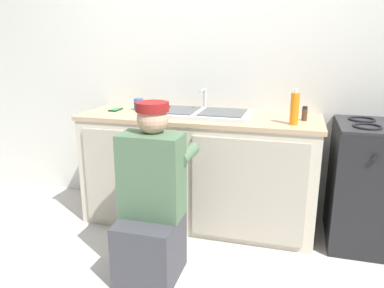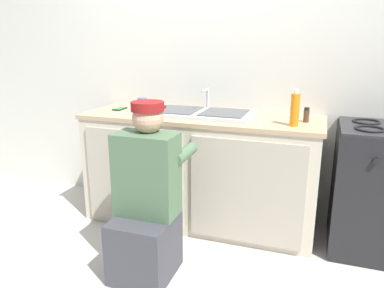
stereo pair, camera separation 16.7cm
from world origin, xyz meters
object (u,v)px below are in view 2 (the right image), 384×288
Objects in this scene: stove_range at (383,190)px; soap_bottle_orange at (295,109)px; sink_double_basin at (201,113)px; coffee_mug at (143,104)px; cell_phone at (120,109)px; plumber_person at (146,206)px; spice_bottle_pepper at (306,115)px.

soap_bottle_orange reaches higher than stove_range.
sink_double_basin reaches higher than coffee_mug.
sink_double_basin is 1.41m from stove_range.
sink_double_basin is 0.73m from cell_phone.
sink_double_basin is 0.73m from soap_bottle_orange.
soap_bottle_orange is at bearing -167.39° from stove_range.
plumber_person is 7.89× the size of cell_phone.
stove_range is 3.64× the size of soap_bottle_orange.
soap_bottle_orange is at bearing -6.46° from cell_phone.
plumber_person is at bearing -96.78° from sink_double_basin.
plumber_person reaches higher than spice_bottle_pepper.
sink_double_basin is at bearing 83.22° from plumber_person.
stove_range is 7.23× the size of coffee_mug.
cell_phone is (-2.06, 0.02, 0.45)m from stove_range.
coffee_mug is at bearing 176.96° from spice_bottle_pepper.
cell_phone is at bearing 173.54° from soap_bottle_orange.
plumber_person is at bearing -141.08° from soap_bottle_orange.
coffee_mug is (0.19, 0.06, 0.04)m from cell_phone.
coffee_mug is (-1.25, 0.23, -0.07)m from soap_bottle_orange.
soap_bottle_orange is 1.98× the size of coffee_mug.
sink_double_basin reaches higher than cell_phone.
soap_bottle_orange reaches higher than spice_bottle_pepper.
soap_bottle_orange is (-0.62, -0.14, 0.55)m from stove_range.
soap_bottle_orange is at bearing -10.23° from coffee_mug.
spice_bottle_pepper is (0.88, 0.81, 0.48)m from plumber_person.
stove_range is 1.94m from coffee_mug.
plumber_person is 1.12m from cell_phone.
coffee_mug is at bearing 18.72° from cell_phone.
plumber_person is at bearing -63.19° from coffee_mug.
soap_bottle_orange is (0.81, 0.65, 0.54)m from plumber_person.
plumber_person is 1.17m from soap_bottle_orange.
plumber_person is 1.09m from coffee_mug.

